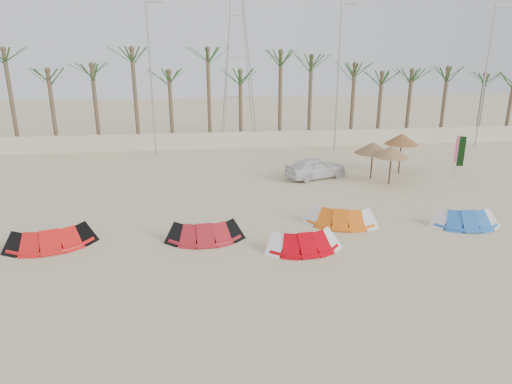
{
  "coord_description": "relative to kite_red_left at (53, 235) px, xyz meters",
  "views": [
    {
      "loc": [
        -2.51,
        -14.69,
        8.01
      ],
      "look_at": [
        0.0,
        6.0,
        1.3
      ],
      "focal_mm": 32.0,
      "sensor_mm": 36.0,
      "label": 1
    }
  ],
  "objects": [
    {
      "name": "flag_pink",
      "position": [
        22.8,
        8.48,
        1.15
      ],
      "size": [
        0.45,
        0.09,
        2.65
      ],
      "color": "#A5A8AD",
      "rests_on": "ground"
    },
    {
      "name": "lamp_d",
      "position": [
        28.92,
        16.1,
        5.35
      ],
      "size": [
        1.25,
        0.14,
        11.0
      ],
      "color": "#A5A8AD",
      "rests_on": "ground"
    },
    {
      "name": "palm_line",
      "position": [
        9.55,
        19.6,
        6.02
      ],
      "size": [
        52.0,
        4.0,
        7.7
      ],
      "color": "brown",
      "rests_on": "ground"
    },
    {
      "name": "kite_red_mid",
      "position": [
        6.37,
        -0.12,
        -0.0
      ],
      "size": [
        3.28,
        1.62,
        0.9
      ],
      "color": "maroon",
      "rests_on": "ground"
    },
    {
      "name": "parasol_left",
      "position": [
        16.91,
        8.06,
        1.56
      ],
      "size": [
        2.27,
        2.27,
        2.33
      ],
      "color": "#4C331E",
      "rests_on": "ground"
    },
    {
      "name": "pylon",
      "position": [
        9.88,
        24.1,
        -0.42
      ],
      "size": [
        3.0,
        3.0,
        14.0
      ],
      "primitive_type": null,
      "color": "#A5A8AD",
      "rests_on": "ground"
    },
    {
      "name": "lamp_b",
      "position": [
        2.92,
        16.1,
        5.35
      ],
      "size": [
        1.25,
        0.14,
        11.0
      ],
      "color": "#A5A8AD",
      "rests_on": "ground"
    },
    {
      "name": "kite_orange",
      "position": [
        12.67,
        0.91,
        -0.0
      ],
      "size": [
        3.57,
        2.38,
        0.9
      ],
      "color": "orange",
      "rests_on": "ground"
    },
    {
      "name": "kite_red_right",
      "position": [
        10.36,
        -1.63,
        -0.0
      ],
      "size": [
        3.2,
        1.78,
        0.9
      ],
      "color": "#C5000C",
      "rests_on": "ground"
    },
    {
      "name": "car",
      "position": [
        13.45,
        8.56,
        0.25
      ],
      "size": [
        4.25,
        2.82,
        1.34
      ],
      "primitive_type": "imported",
      "rotation": [
        0.0,
        0.0,
        1.91
      ],
      "color": "white",
      "rests_on": "ground"
    },
    {
      "name": "lamp_c",
      "position": [
        16.92,
        16.1,
        5.35
      ],
      "size": [
        1.25,
        0.14,
        11.0
      ],
      "color": "#A5A8AD",
      "rests_on": "ground"
    },
    {
      "name": "flag_green",
      "position": [
        22.25,
        7.28,
        1.28
      ],
      "size": [
        0.45,
        0.09,
        2.86
      ],
      "color": "#A5A8AD",
      "rests_on": "ground"
    },
    {
      "name": "parasol_right",
      "position": [
        19.18,
        9.03,
        1.86
      ],
      "size": [
        2.17,
        2.17,
        2.64
      ],
      "color": "#4C331E",
      "rests_on": "ground"
    },
    {
      "name": "kite_red_left",
      "position": [
        0.0,
        0.0,
        0.0
      ],
      "size": [
        3.77,
        2.35,
        0.9
      ],
      "color": "red",
      "rests_on": "ground"
    },
    {
      "name": "boundary_wall",
      "position": [
        8.88,
        18.1,
        0.23
      ],
      "size": [
        60.0,
        0.3,
        1.3
      ],
      "primitive_type": "cube",
      "color": "beige",
      "rests_on": "ground"
    },
    {
      "name": "kite_blue",
      "position": [
        18.34,
        0.02,
        -0.0
      ],
      "size": [
        3.22,
        1.86,
        0.9
      ],
      "color": "blue",
      "rests_on": "ground"
    },
    {
      "name": "parasol_mid",
      "position": [
        17.55,
        6.7,
        1.61
      ],
      "size": [
        2.08,
        2.08,
        2.38
      ],
      "color": "#4C331E",
      "rests_on": "ground"
    },
    {
      "name": "ground",
      "position": [
        8.88,
        -3.9,
        -0.42
      ],
      "size": [
        120.0,
        120.0,
        0.0
      ],
      "primitive_type": "plane",
      "color": "#C2B583",
      "rests_on": "ground"
    }
  ]
}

